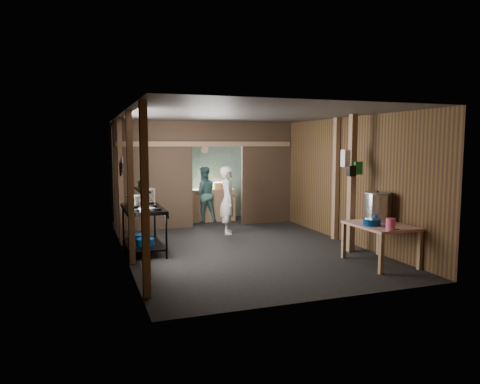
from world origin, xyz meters
name	(u,v)px	position (x,y,z in m)	size (l,w,h in m)	color
floor	(237,244)	(0.00, 0.00, 0.00)	(4.50, 7.00, 0.00)	black
ceiling	(237,116)	(0.00, 0.00, 2.60)	(4.50, 7.00, 0.00)	#49433D
wall_back	(195,171)	(0.00, 3.50, 1.30)	(4.50, 0.00, 2.60)	#51391A
wall_front	(326,202)	(0.00, -3.50, 1.30)	(4.50, 0.00, 2.60)	#51391A
wall_left	(122,185)	(-2.25, 0.00, 1.30)	(0.00, 7.00, 2.60)	#51391A
wall_right	(334,178)	(2.25, 0.00, 1.30)	(0.00, 7.00, 2.60)	#51391A
partition_left	(154,176)	(-1.32, 2.20, 1.30)	(1.85, 0.10, 2.60)	#3E2F1C
partition_right	(266,173)	(1.57, 2.20, 1.30)	(1.35, 0.10, 2.60)	#3E2F1C
partition_header	(217,134)	(0.25, 2.20, 2.30)	(1.30, 0.10, 0.60)	#3E2F1C
turquoise_panel	(196,173)	(0.00, 3.44, 1.25)	(4.40, 0.06, 2.50)	#82B8B8
back_counter	(211,205)	(0.30, 2.95, 0.42)	(1.20, 0.50, 0.85)	#937758
wall_clock	(205,150)	(0.25, 3.40, 1.90)	(0.20, 0.20, 0.03)	silver
post_left_a	(145,201)	(-2.18, -2.60, 1.30)	(0.10, 0.12, 2.60)	#937758
post_left_b	(131,188)	(-2.18, -0.80, 1.30)	(0.10, 0.12, 2.60)	#937758
post_left_c	(121,180)	(-2.18, 1.20, 1.30)	(0.10, 0.12, 2.60)	#937758
post_right	(336,179)	(2.18, -0.20, 1.30)	(0.10, 0.12, 2.60)	#937758
post_free	(352,184)	(1.85, -1.30, 1.30)	(0.12, 0.12, 2.60)	#937758
cross_beam	(208,144)	(0.00, 2.15, 2.05)	(4.40, 0.12, 0.12)	#937758
pan_lid_big	(122,165)	(-2.21, 0.40, 1.65)	(0.34, 0.34, 0.03)	gray
pan_lid_small	(120,169)	(-2.21, 0.80, 1.55)	(0.30, 0.30, 0.03)	black
wall_shelf	(142,190)	(-2.15, -2.10, 1.40)	(0.14, 0.80, 0.03)	#937758
jar_white	(144,187)	(-2.15, -2.35, 1.47)	(0.07, 0.07, 0.10)	silver
jar_yellow	(142,185)	(-2.15, -2.10, 1.47)	(0.08, 0.08, 0.10)	#D88943
jar_green	(140,184)	(-2.15, -1.88, 1.47)	(0.06, 0.06, 0.10)	#1C802E
bag_white	(348,158)	(1.80, -1.22, 1.78)	(0.22, 0.15, 0.32)	silver
bag_green	(357,168)	(1.92, -1.36, 1.60)	(0.16, 0.12, 0.24)	#1C802E
bag_black	(351,171)	(1.78, -1.38, 1.55)	(0.14, 0.10, 0.20)	black
gas_range	(144,230)	(-1.88, -0.02, 0.43)	(0.75, 1.46, 0.86)	black
prep_table	(380,244)	(1.83, -2.23, 0.34)	(0.84, 1.15, 0.68)	tan
stove_pot_large	(148,197)	(-1.71, 0.53, 1.00)	(0.30, 0.30, 0.31)	silver
stove_pot_med	(133,202)	(-2.05, 0.07, 0.96)	(0.28, 0.28, 0.24)	silver
frying_pan	(147,209)	(-1.88, -0.50, 0.89)	(0.29, 0.51, 0.07)	gray
blue_tub_front	(145,242)	(-1.88, -0.25, 0.24)	(0.33, 0.33, 0.14)	navy
blue_tub_back	(142,237)	(-1.88, 0.30, 0.22)	(0.27, 0.27, 0.11)	navy
stock_pot	(377,207)	(1.99, -1.90, 0.93)	(0.46, 0.46, 0.53)	silver
wash_basin	(372,222)	(1.63, -2.25, 0.74)	(0.29, 0.29, 0.11)	navy
pink_bucket	(391,224)	(1.70, -2.64, 0.77)	(0.15, 0.15, 0.18)	#E84C84
knife	(393,230)	(1.68, -2.74, 0.69)	(0.30, 0.04, 0.01)	silver
yellow_tub	(219,186)	(0.52, 2.95, 0.94)	(0.32, 0.32, 0.18)	#D88943
red_cup	(204,187)	(0.09, 2.95, 0.92)	(0.13, 0.13, 0.15)	maroon
cook	(228,200)	(0.18, 1.13, 0.77)	(0.56, 0.37, 1.54)	beige
worker_back	(203,194)	(0.05, 2.82, 0.74)	(0.72, 0.56, 1.48)	slate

